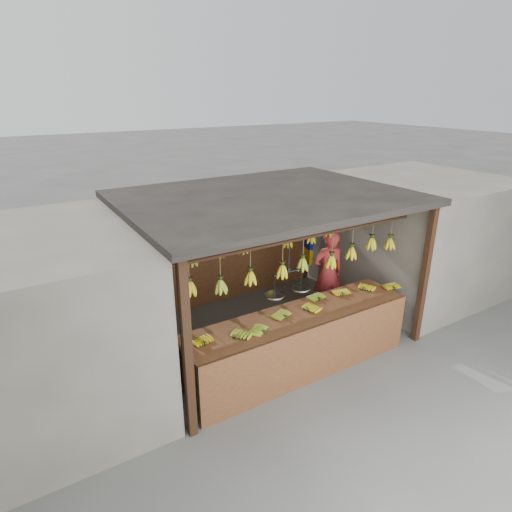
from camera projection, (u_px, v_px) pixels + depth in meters
ground at (265, 332)px, 7.34m from camera, size 80.00×80.00×0.00m
stall at (255, 217)px, 6.89m from camera, size 4.30×3.30×2.40m
neighbor_left at (16, 331)px, 5.17m from camera, size 3.00×3.00×2.30m
neighbor_right at (415, 234)px, 8.67m from camera, size 3.00×3.00×2.30m
counter at (305, 330)px, 6.04m from camera, size 3.63×0.80×0.96m
hanging_bananas at (267, 243)px, 6.75m from camera, size 3.58×2.22×0.40m
balance_scale at (288, 289)px, 5.94m from camera, size 0.71×0.26×0.76m
vendor at (328, 273)px, 7.70m from camera, size 0.66×0.51×1.60m
bag_bundles at (309, 235)px, 8.99m from camera, size 0.08×0.26×1.25m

